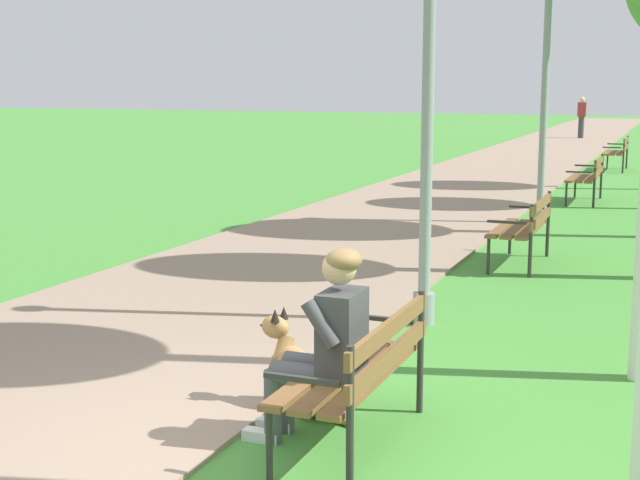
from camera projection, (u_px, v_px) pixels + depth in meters
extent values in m
plane|color=#478E38|center=(225.00, 477.00, 5.17)|extent=(120.00, 120.00, 0.00)
cube|color=gray|center=(533.00, 155.00, 27.84)|extent=(3.76, 60.00, 0.04)
cube|color=brown|center=(320.00, 370.00, 5.65)|extent=(0.14, 1.50, 0.04)
cube|color=brown|center=(346.00, 374.00, 5.58)|extent=(0.14, 1.50, 0.04)
cube|color=brown|center=(373.00, 377.00, 5.52)|extent=(0.14, 1.50, 0.04)
cube|color=brown|center=(390.00, 357.00, 5.46)|extent=(0.04, 1.50, 0.11)
cube|color=brown|center=(390.00, 328.00, 5.42)|extent=(0.04, 1.50, 0.11)
cylinder|color=#2D2B28|center=(354.00, 372.00, 6.33)|extent=(0.04, 0.04, 0.45)
cylinder|color=#2D2B28|center=(420.00, 352.00, 6.11)|extent=(0.04, 0.04, 0.85)
cube|color=#2D2B28|center=(381.00, 319.00, 6.18)|extent=(0.45, 0.04, 0.03)
cylinder|color=#2D2B28|center=(269.00, 444.00, 5.07)|extent=(0.04, 0.04, 0.45)
cylinder|color=#2D2B28|center=(350.00, 422.00, 4.85)|extent=(0.04, 0.04, 0.85)
cube|color=#2D2B28|center=(302.00, 379.00, 4.92)|extent=(0.45, 0.04, 0.03)
cube|color=brown|center=(502.00, 228.00, 11.17)|extent=(0.14, 1.50, 0.04)
cube|color=brown|center=(517.00, 229.00, 11.10)|extent=(0.14, 1.50, 0.04)
cube|color=brown|center=(531.00, 230.00, 11.04)|extent=(0.14, 1.50, 0.04)
cube|color=brown|center=(540.00, 219.00, 10.98)|extent=(0.04, 1.50, 0.11)
cube|color=brown|center=(541.00, 204.00, 10.95)|extent=(0.04, 1.50, 0.11)
cylinder|color=#2D2B28|center=(510.00, 237.00, 11.85)|extent=(0.04, 0.04, 0.45)
cylinder|color=#2D2B28|center=(548.00, 224.00, 11.63)|extent=(0.04, 0.04, 0.85)
cube|color=#2D2B28|center=(527.00, 207.00, 11.70)|extent=(0.45, 0.04, 0.03)
cylinder|color=#2D2B28|center=(488.00, 255.00, 10.59)|extent=(0.04, 0.04, 0.45)
cylinder|color=#2D2B28|center=(531.00, 241.00, 10.37)|extent=(0.04, 0.04, 0.85)
cube|color=#2D2B28|center=(507.00, 222.00, 10.44)|extent=(0.45, 0.04, 0.03)
cube|color=brown|center=(573.00, 178.00, 16.99)|extent=(0.14, 1.50, 0.04)
cube|color=brown|center=(582.00, 178.00, 16.92)|extent=(0.14, 1.50, 0.04)
cube|color=brown|center=(592.00, 179.00, 16.86)|extent=(0.14, 1.50, 0.04)
cube|color=brown|center=(598.00, 171.00, 16.79)|extent=(0.04, 1.50, 0.11)
cube|color=brown|center=(599.00, 162.00, 16.76)|extent=(0.04, 1.50, 0.11)
cylinder|color=#2D2B28|center=(575.00, 186.00, 17.66)|extent=(0.04, 0.04, 0.45)
cylinder|color=#2D2B28|center=(601.00, 177.00, 17.45)|extent=(0.04, 0.04, 0.85)
cube|color=#2D2B28|center=(587.00, 166.00, 17.52)|extent=(0.45, 0.04, 0.03)
cylinder|color=#2D2B28|center=(566.00, 194.00, 16.40)|extent=(0.04, 0.04, 0.45)
cylinder|color=#2D2B28|center=(594.00, 184.00, 16.19)|extent=(0.04, 0.04, 0.85)
cube|color=#2D2B28|center=(579.00, 172.00, 16.26)|extent=(0.45, 0.04, 0.03)
cube|color=brown|center=(607.00, 153.00, 23.10)|extent=(0.14, 1.50, 0.04)
cube|color=brown|center=(614.00, 153.00, 23.03)|extent=(0.14, 1.50, 0.04)
cube|color=brown|center=(621.00, 153.00, 22.97)|extent=(0.14, 1.50, 0.04)
cube|color=brown|center=(626.00, 148.00, 22.91)|extent=(0.04, 1.50, 0.11)
cube|color=brown|center=(626.00, 140.00, 22.88)|extent=(0.04, 1.50, 0.11)
cylinder|color=#2D2B28|center=(607.00, 159.00, 23.78)|extent=(0.04, 0.04, 0.45)
cylinder|color=#2D2B28|center=(627.00, 152.00, 23.57)|extent=(0.04, 0.04, 0.85)
cube|color=#2D2B28|center=(616.00, 144.00, 23.63)|extent=(0.45, 0.04, 0.03)
cylinder|color=#2D2B28|center=(603.00, 164.00, 22.52)|extent=(0.04, 0.04, 0.45)
cylinder|color=#2D2B28|center=(623.00, 156.00, 22.31)|extent=(0.04, 0.04, 0.85)
cube|color=#2D2B28|center=(612.00, 147.00, 22.37)|extent=(0.45, 0.04, 0.03)
cylinder|color=#4C4C51|center=(316.00, 365.00, 5.68)|extent=(0.42, 0.14, 0.14)
cylinder|color=#4C4C51|center=(286.00, 397.00, 5.80)|extent=(0.11, 0.11, 0.47)
cube|color=silver|center=(275.00, 425.00, 5.86)|extent=(0.24, 0.09, 0.07)
cylinder|color=#4C4C51|center=(304.00, 375.00, 5.50)|extent=(0.42, 0.14, 0.14)
cylinder|color=#4C4C51|center=(273.00, 407.00, 5.62)|extent=(0.11, 0.11, 0.47)
cube|color=silver|center=(262.00, 436.00, 5.68)|extent=(0.24, 0.09, 0.07)
cube|color=#3F3F42|center=(342.00, 333.00, 5.47)|extent=(0.22, 0.36, 0.52)
cylinder|color=#3F3F42|center=(344.00, 308.00, 5.66)|extent=(0.25, 0.09, 0.30)
cylinder|color=#3F3F42|center=(321.00, 324.00, 5.29)|extent=(0.25, 0.09, 0.30)
sphere|color=tan|center=(339.00, 268.00, 5.41)|extent=(0.21, 0.21, 0.21)
ellipsoid|color=olive|center=(344.00, 260.00, 5.39)|extent=(0.22, 0.23, 0.14)
ellipsoid|color=#B27F47|center=(313.00, 393.00, 6.09)|extent=(0.43, 0.38, 0.32)
ellipsoid|color=#B27F47|center=(296.00, 371.00, 6.16)|extent=(0.54, 0.36, 0.48)
ellipsoid|color=black|center=(302.00, 367.00, 6.12)|extent=(0.40, 0.29, 0.27)
cylinder|color=#B27F47|center=(288.00, 378.00, 6.30)|extent=(0.06, 0.06, 0.38)
cylinder|color=#B27F47|center=(276.00, 383.00, 6.21)|extent=(0.06, 0.06, 0.38)
cylinder|color=#B27F47|center=(284.00, 347.00, 6.21)|extent=(0.16, 0.19, 0.19)
ellipsoid|color=#B27F47|center=(275.00, 327.00, 6.23)|extent=(0.25, 0.20, 0.16)
cone|color=black|center=(265.00, 326.00, 6.30)|extent=(0.12, 0.12, 0.09)
cone|color=black|center=(284.00, 313.00, 6.23)|extent=(0.06, 0.06, 0.09)
cone|color=black|center=(275.00, 315.00, 6.16)|extent=(0.06, 0.06, 0.09)
cylinder|color=#B27F47|center=(336.00, 419.00, 5.98)|extent=(0.28, 0.13, 0.04)
cylinder|color=gray|center=(424.00, 309.00, 8.40)|extent=(0.20, 0.20, 0.30)
cylinder|color=gray|center=(428.00, 116.00, 8.10)|extent=(0.11, 0.11, 3.85)
cylinder|color=gray|center=(539.00, 216.00, 14.26)|extent=(0.20, 0.20, 0.30)
cylinder|color=gray|center=(544.00, 109.00, 13.97)|extent=(0.11, 0.11, 3.64)
cylinder|color=#383842|center=(581.00, 128.00, 35.82)|extent=(0.22, 0.22, 0.88)
cube|color=maroon|center=(582.00, 109.00, 35.69)|extent=(0.32, 0.20, 0.56)
sphere|color=beige|center=(582.00, 99.00, 35.63)|extent=(0.20, 0.20, 0.20)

